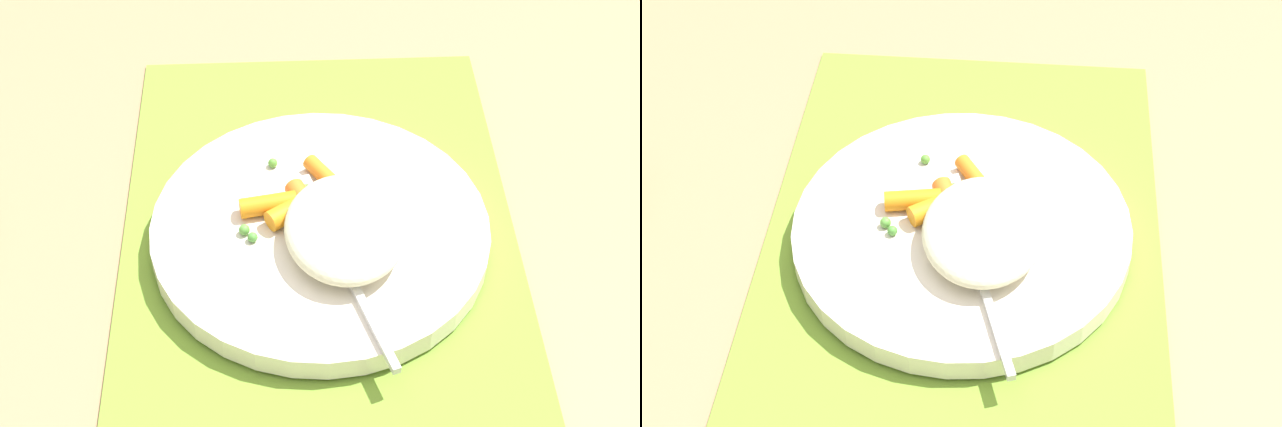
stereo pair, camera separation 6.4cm
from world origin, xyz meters
The scene contains 7 objects.
ground_plane centered at (0.00, 0.00, 0.00)m, with size 2.40×2.40×0.00m, color #997551.
placemat centered at (0.00, 0.00, 0.00)m, with size 0.47×0.31×0.01m, color olive.
plate centered at (0.00, 0.00, 0.02)m, with size 0.26×0.26×0.02m, color silver.
rice_mound centered at (-0.02, -0.02, 0.04)m, with size 0.11×0.09×0.03m, color beige.
carrot_portion centered at (0.02, 0.02, 0.03)m, with size 0.08×0.08×0.02m.
pea_scatter centered at (0.03, 0.03, 0.03)m, with size 0.09×0.07×0.01m.
fork centered at (-0.03, -0.01, 0.03)m, with size 0.19×0.07×0.01m.
Camera 2 is at (-0.49, -0.04, 0.54)m, focal length 52.70 mm.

